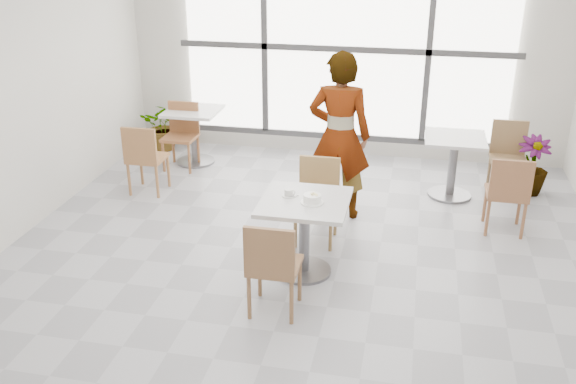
% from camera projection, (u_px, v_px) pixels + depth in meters
% --- Properties ---
extents(floor, '(7.00, 7.00, 0.00)m').
position_uv_depth(floor, '(294.00, 277.00, 5.97)').
color(floor, '#9E9EA5').
rests_on(floor, ground).
extents(wall_back, '(6.00, 0.00, 6.00)m').
position_uv_depth(wall_back, '(346.00, 48.00, 8.51)').
color(wall_back, silver).
rests_on(wall_back, ground).
extents(window, '(4.60, 0.07, 2.52)m').
position_uv_depth(window, '(345.00, 49.00, 8.45)').
color(window, white).
rests_on(window, ground).
extents(main_table, '(0.80, 0.80, 0.75)m').
position_uv_depth(main_table, '(304.00, 222.00, 5.85)').
color(main_table, silver).
rests_on(main_table, ground).
extents(chair_near, '(0.42, 0.42, 0.87)m').
position_uv_depth(chair_near, '(272.00, 263.00, 5.21)').
color(chair_near, '#8C623F').
rests_on(chair_near, ground).
extents(chair_far, '(0.42, 0.42, 0.87)m').
position_uv_depth(chair_far, '(318.00, 194.00, 6.51)').
color(chair_far, '#9E7746').
rests_on(chair_far, ground).
extents(oatmeal_bowl, '(0.21, 0.21, 0.09)m').
position_uv_depth(oatmeal_bowl, '(312.00, 198.00, 5.68)').
color(oatmeal_bowl, white).
rests_on(oatmeal_bowl, main_table).
extents(coffee_cup, '(0.16, 0.13, 0.07)m').
position_uv_depth(coffee_cup, '(289.00, 193.00, 5.83)').
color(coffee_cup, silver).
rests_on(coffee_cup, main_table).
extents(person, '(0.69, 0.46, 1.86)m').
position_uv_depth(person, '(339.00, 136.00, 6.87)').
color(person, black).
rests_on(person, ground).
extents(bg_table_left, '(0.70, 0.70, 0.75)m').
position_uv_depth(bg_table_left, '(194.00, 128.00, 8.57)').
color(bg_table_left, white).
rests_on(bg_table_left, ground).
extents(bg_table_right, '(0.70, 0.70, 0.75)m').
position_uv_depth(bg_table_right, '(453.00, 158.00, 7.52)').
color(bg_table_right, silver).
rests_on(bg_table_right, ground).
extents(bg_chair_left_near, '(0.42, 0.42, 0.87)m').
position_uv_depth(bg_chair_left_near, '(144.00, 155.00, 7.58)').
color(bg_chair_left_near, '#A26C40').
rests_on(bg_chair_left_near, ground).
extents(bg_chair_left_far, '(0.42, 0.42, 0.87)m').
position_uv_depth(bg_chair_left_far, '(182.00, 131.00, 8.44)').
color(bg_chair_left_far, '#9A6039').
rests_on(bg_chair_left_far, ground).
extents(bg_chair_right_near, '(0.42, 0.42, 0.87)m').
position_uv_depth(bg_chair_right_near, '(508.00, 190.00, 6.60)').
color(bg_chair_right_near, '#915C3B').
rests_on(bg_chair_right_near, ground).
extents(bg_chair_right_far, '(0.42, 0.42, 0.87)m').
position_uv_depth(bg_chair_right_far, '(508.00, 152.00, 7.67)').
color(bg_chair_right_far, olive).
rests_on(bg_chair_right_far, ground).
extents(plant_left, '(0.75, 0.68, 0.71)m').
position_uv_depth(plant_left, '(165.00, 125.00, 9.13)').
color(plant_left, '#4B7E41').
rests_on(plant_left, ground).
extents(plant_right, '(0.43, 0.43, 0.72)m').
position_uv_depth(plant_right, '(532.00, 165.00, 7.65)').
color(plant_right, '#4C7136').
rests_on(plant_right, ground).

